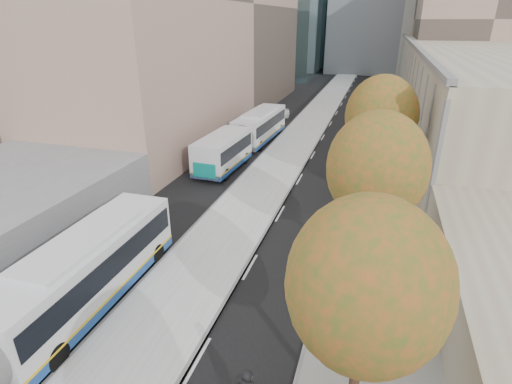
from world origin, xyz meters
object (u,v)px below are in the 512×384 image
at_px(bus_shelter, 422,265).
at_px(bus_far, 246,135).
at_px(bus_near, 8,336).
at_px(distant_car, 279,114).

distance_m(bus_shelter, bus_far, 22.66).
relative_size(bus_shelter, bus_near, 0.25).
bearing_deg(distant_car, bus_near, -84.38).
bearing_deg(bus_near, bus_shelter, 28.64).
distance_m(bus_far, distant_car, 12.65).
distance_m(bus_shelter, distant_car, 33.81).
bearing_deg(bus_shelter, bus_far, 125.83).
relative_size(bus_far, distant_car, 3.98).
relative_size(bus_shelter, bus_far, 0.26).
relative_size(bus_shelter, distant_car, 1.05).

